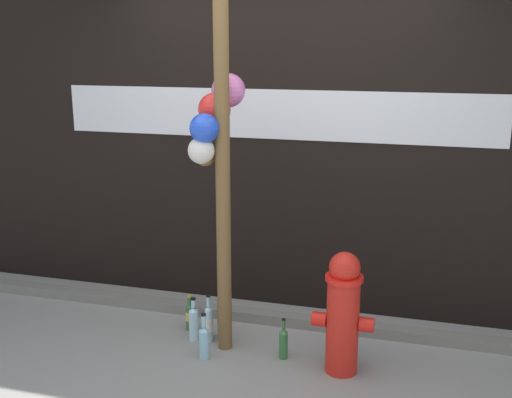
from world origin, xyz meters
name	(u,v)px	position (x,y,z in m)	size (l,w,h in m)	color
ground_plane	(230,390)	(0.00, 0.00, 0.00)	(14.00, 14.00, 0.00)	gray
building_wall	(285,72)	(0.00, 1.44, 1.87)	(10.00, 0.21, 3.74)	black
curb_strip	(269,317)	(0.00, 0.99, 0.04)	(8.00, 0.12, 0.08)	slate
memorial_post	(217,93)	(-0.24, 0.54, 1.78)	(0.57, 0.46, 3.08)	brown
fire_hydrant	(343,312)	(0.63, 0.42, 0.42)	(0.40, 0.24, 0.82)	red
bottle_0	(194,322)	(-0.45, 0.57, 0.14)	(0.07, 0.07, 0.32)	#B2DBEA
bottle_1	(209,323)	(-0.34, 0.57, 0.14)	(0.06, 0.06, 0.36)	#B2DBEA
bottle_2	(190,315)	(-0.54, 0.71, 0.11)	(0.06, 0.06, 0.27)	#337038
bottle_3	(204,341)	(-0.29, 0.33, 0.13)	(0.07, 0.07, 0.33)	#93CCE0
bottle_4	(283,343)	(0.23, 0.48, 0.11)	(0.06, 0.06, 0.29)	#337038
bottle_5	(221,320)	(-0.27, 0.64, 0.15)	(0.06, 0.06, 0.34)	#337038
litter_0	(100,300)	(-1.47, 1.01, 0.00)	(0.16, 0.06, 0.01)	tan
litter_2	(400,334)	(0.99, 1.04, 0.00)	(0.10, 0.08, 0.01)	#8C99B2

